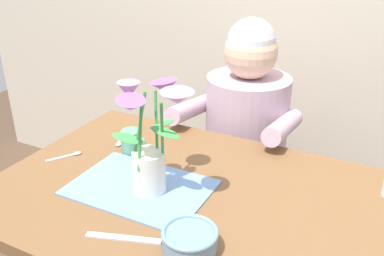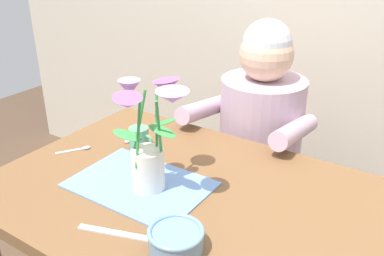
% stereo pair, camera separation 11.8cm
% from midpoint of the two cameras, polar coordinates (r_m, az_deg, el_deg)
% --- Properties ---
extents(dining_table, '(1.20, 0.80, 0.74)m').
position_cam_midpoint_polar(dining_table, '(1.28, -2.26, -12.60)').
color(dining_table, brown).
rests_on(dining_table, ground_plane).
extents(seated_person, '(0.45, 0.47, 1.14)m').
position_cam_midpoint_polar(seated_person, '(1.82, 5.29, -3.35)').
color(seated_person, '#4C4C56').
rests_on(seated_person, ground_plane).
extents(striped_placemat, '(0.40, 0.28, 0.00)m').
position_cam_midpoint_polar(striped_placemat, '(1.26, -9.73, -8.02)').
color(striped_placemat, '#6B93D1').
rests_on(striped_placemat, dining_table).
extents(flower_vase, '(0.27, 0.26, 0.33)m').
position_cam_midpoint_polar(flower_vase, '(1.16, -8.55, -1.69)').
color(flower_vase, silver).
rests_on(flower_vase, dining_table).
extents(ceramic_bowl, '(0.14, 0.14, 0.06)m').
position_cam_midpoint_polar(ceramic_bowl, '(1.01, -3.76, -14.95)').
color(ceramic_bowl, '#6689A8').
rests_on(ceramic_bowl, dining_table).
extents(dinner_knife, '(0.19, 0.08, 0.00)m').
position_cam_midpoint_polar(dinner_knife, '(1.08, -12.51, -14.49)').
color(dinner_knife, silver).
rests_on(dinner_knife, dining_table).
extents(ceramic_mug, '(0.09, 0.07, 0.08)m').
position_cam_midpoint_polar(ceramic_mug, '(1.44, -10.49, -1.86)').
color(ceramic_mug, '#569970').
rests_on(ceramic_mug, dining_table).
extents(spoon_0, '(0.08, 0.11, 0.01)m').
position_cam_midpoint_polar(spoon_0, '(1.49, -18.51, -3.59)').
color(spoon_0, silver).
rests_on(spoon_0, dining_table).
extents(spoon_1, '(0.07, 0.11, 0.01)m').
position_cam_midpoint_polar(spoon_1, '(1.54, -12.04, -1.82)').
color(spoon_1, silver).
rests_on(spoon_1, dining_table).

